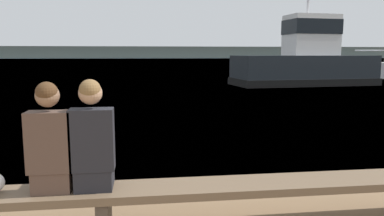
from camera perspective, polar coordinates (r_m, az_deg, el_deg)
water_surface at (r=125.11m, az=-7.87°, el=7.33°), size 240.00×240.00×0.00m
far_shoreline at (r=174.99m, az=-7.83°, el=8.41°), size 600.00×12.00×5.16m
bench_main at (r=3.88m, az=-13.35°, el=-13.04°), size 7.37×0.50×0.48m
person_left at (r=3.81m, az=-20.74°, el=-5.10°), size 0.41×0.40×1.06m
person_right at (r=3.73m, az=-14.91°, el=-4.93°), size 0.41×0.40×1.08m
tugboat_red at (r=23.00m, az=16.85°, el=6.57°), size 8.50×3.93×6.36m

